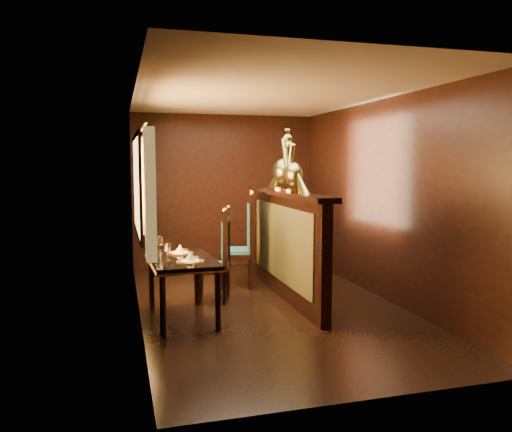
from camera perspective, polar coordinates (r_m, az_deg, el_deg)
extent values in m
plane|color=black|center=(6.10, 1.36, -10.19)|extent=(5.00, 5.00, 0.00)
cube|color=black|center=(8.29, -3.62, 2.88)|extent=(3.00, 0.04, 2.50)
cube|color=black|center=(3.56, 13.09, -1.41)|extent=(3.00, 0.04, 2.50)
cube|color=black|center=(5.63, -13.40, 1.25)|extent=(0.04, 5.00, 2.50)
cube|color=black|center=(6.47, 14.23, 1.83)|extent=(0.04, 5.00, 2.50)
cube|color=beige|center=(5.91, 1.42, 13.78)|extent=(3.00, 5.00, 0.04)
cube|color=#FFC672|center=(5.91, -13.52, 3.41)|extent=(0.01, 1.70, 1.05)
cube|color=gold|center=(4.95, -12.01, 2.40)|extent=(0.10, 0.22, 1.30)
cube|color=gold|center=(6.89, -12.99, 3.35)|extent=(0.10, 0.22, 1.30)
cylinder|color=orange|center=(5.92, -12.93, 9.67)|extent=(0.03, 2.20, 0.03)
cube|color=black|center=(6.33, 3.41, -3.56)|extent=(0.12, 2.60, 1.30)
cube|color=#343719|center=(6.30, 2.85, -3.14)|extent=(0.02, 2.20, 0.95)
cube|color=black|center=(6.25, 3.45, 2.60)|extent=(0.26, 2.70, 0.06)
cube|color=black|center=(5.51, -8.46, -4.98)|extent=(0.73, 1.16, 0.04)
cube|color=orange|center=(5.51, -8.46, -5.29)|extent=(0.75, 1.18, 0.02)
cylinder|color=black|center=(5.06, -10.60, -10.05)|extent=(0.06, 0.06, 0.62)
cylinder|color=black|center=(5.16, -4.36, -9.66)|extent=(0.06, 0.06, 0.62)
cylinder|color=black|center=(6.03, -11.84, -7.46)|extent=(0.06, 0.06, 0.62)
cylinder|color=black|center=(6.11, -6.60, -7.19)|extent=(0.06, 0.06, 0.62)
cylinder|color=orange|center=(5.27, -7.50, -5.16)|extent=(0.30, 0.30, 0.01)
cone|color=white|center=(5.26, -7.50, -4.59)|extent=(0.11, 0.11, 0.10)
cylinder|color=orange|center=(5.78, -8.67, -4.21)|extent=(0.30, 0.30, 0.01)
cone|color=white|center=(5.77, -8.68, -3.68)|extent=(0.11, 0.11, 0.10)
cylinder|color=silver|center=(5.43, -11.35, -4.64)|extent=(0.03, 0.03, 0.06)
cylinder|color=silver|center=(5.48, -10.93, -4.54)|extent=(0.03, 0.03, 0.06)
cube|color=black|center=(6.25, -4.99, -6.05)|extent=(0.53, 0.53, 0.05)
cube|color=navy|center=(6.25, -5.00, -5.64)|extent=(0.47, 0.47, 0.05)
cube|color=navy|center=(6.17, -3.36, -2.92)|extent=(0.13, 0.32, 0.53)
cube|color=black|center=(6.16, -6.80, -8.27)|extent=(0.05, 0.05, 0.37)
cube|color=black|center=(6.12, -3.60, -8.35)|extent=(0.05, 0.05, 0.37)
cube|color=black|center=(6.49, -6.27, -7.53)|extent=(0.05, 0.05, 0.37)
cube|color=black|center=(6.45, -3.24, -7.60)|extent=(0.05, 0.05, 0.37)
sphere|color=orange|center=(5.95, -3.57, 0.64)|extent=(0.06, 0.06, 0.06)
sphere|color=orange|center=(6.29, -3.21, 0.93)|extent=(0.06, 0.06, 0.06)
cube|color=black|center=(6.92, -2.22, -4.40)|extent=(0.56, 0.56, 0.06)
cube|color=navy|center=(6.91, -2.23, -3.98)|extent=(0.51, 0.51, 0.05)
cube|color=navy|center=(6.87, -0.53, -1.14)|extent=(0.11, 0.37, 0.61)
cube|color=black|center=(6.78, -3.85, -6.71)|extent=(0.05, 0.05, 0.42)
cube|color=black|center=(6.78, -0.54, -6.68)|extent=(0.05, 0.05, 0.42)
cube|color=black|center=(7.16, -3.81, -6.02)|extent=(0.05, 0.05, 0.42)
cube|color=black|center=(7.17, -0.67, -6.00)|extent=(0.05, 0.05, 0.42)
sphere|color=orange|center=(6.63, -0.46, 2.57)|extent=(0.07, 0.07, 0.07)
sphere|color=orange|center=(7.02, -0.60, 2.76)|extent=(0.07, 0.07, 0.07)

